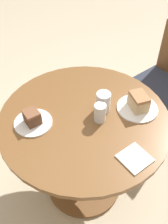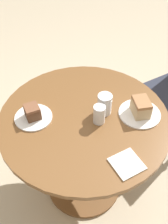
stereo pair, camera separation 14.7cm
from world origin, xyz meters
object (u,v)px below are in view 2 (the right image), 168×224
at_px(glass_lemonade, 104,105).
at_px(glass_water, 99,115).
at_px(cake_slice_near, 32,112).
at_px(cake_slice_far, 141,107).
at_px(plate_near, 33,117).
at_px(plate_far, 139,114).

relative_size(glass_lemonade, glass_water, 1.12).
distance_m(cake_slice_near, cake_slice_far, 0.61).
bearing_deg(plate_near, glass_lemonade, 61.83).
relative_size(plate_far, glass_lemonade, 1.92).
relative_size(plate_far, cake_slice_near, 2.56).
xyz_separation_m(plate_far, glass_water, (-0.09, -0.23, 0.05)).
height_order(cake_slice_near, glass_lemonade, glass_lemonade).
bearing_deg(cake_slice_far, glass_water, -111.72).
bearing_deg(glass_water, plate_near, -128.97).
bearing_deg(plate_far, glass_lemonade, -130.14).
bearing_deg(glass_lemonade, cake_slice_near, -118.17).
bearing_deg(cake_slice_near, glass_water, 51.03).
xyz_separation_m(plate_near, cake_slice_near, (-0.00, -0.00, 0.04)).
xyz_separation_m(plate_far, cake_slice_far, (0.00, 0.00, 0.05)).
distance_m(plate_near, glass_water, 0.38).
bearing_deg(plate_near, glass_water, 51.03).
height_order(plate_near, glass_water, glass_water).
relative_size(cake_slice_near, glass_water, 0.84).
height_order(cake_slice_far, glass_lemonade, glass_lemonade).
relative_size(plate_near, glass_lemonade, 1.70).
bearing_deg(glass_lemonade, cake_slice_far, 49.86).
xyz_separation_m(cake_slice_far, glass_water, (-0.09, -0.23, -0.01)).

